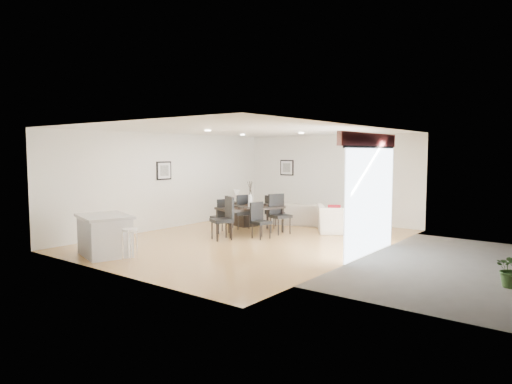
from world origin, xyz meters
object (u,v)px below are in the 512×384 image
Objects in this scene: coffee_table at (243,219)px; side_table at (237,210)px; dining_chair_head at (225,216)px; bar_stool at (130,233)px; dining_chair_wnear at (222,214)px; dining_chair_efar at (279,211)px; dining_chair_foot at (273,210)px; dining_chair_enear at (259,218)px; dining_chair_wfar at (242,210)px; dining_table at (250,209)px; kitchen_island at (105,235)px; sofa at (295,213)px; armchair at (340,219)px.

side_table is at bearing 152.82° from coffee_table.
dining_chair_head reaches higher than bar_stool.
dining_chair_efar is at bearing 142.03° from dining_chair_wnear.
dining_chair_enear is at bearing 128.98° from dining_chair_foot.
dining_chair_enear is (1.22, -0.81, -0.04)m from dining_chair_wfar.
dining_chair_foot is (-0.02, 1.07, -0.12)m from dining_table.
sofa is at bearing 99.13° from kitchen_island.
dining_table is 1.95× the size of dining_chair_wfar.
dining_chair_wfar is (0.00, 0.85, 0.03)m from dining_chair_wnear.
kitchen_island is at bearing -81.26° from dining_table.
dining_chair_wfar is 1.11× the size of coffee_table.
dining_table is 0.76m from dining_chair_efar.
dining_chair_wfar is 1.21m from dining_chair_efar.
armchair is 1.09× the size of dining_chair_efar.
dining_chair_wnear is (-0.68, -2.54, 0.19)m from sofa.
dining_chair_wfar is at bearing -35.70° from coffee_table.
coffee_table is at bearing 33.46° from sofa.
dining_chair_enear is 1.61m from dining_chair_foot.
kitchen_island is at bearing 96.98° from dining_chair_foot.
dining_chair_head is at bearing -45.67° from coffee_table.
bar_stool is (0.66, -3.48, 0.04)m from dining_chair_wnear.
dining_table is at bearing 120.02° from dining_chair_head.
side_table is at bearing -6.57° from dining_chair_foot.
armchair is at bearing 81.57° from dining_chair_head.
dining_chair_enear is at bearing 76.64° from dining_chair_head.
dining_chair_efar is at bearing 94.34° from sofa.
armchair is at bearing -21.18° from dining_chair_enear.
dining_chair_wnear is at bearing 148.99° from dining_chair_efar.
coffee_table is at bearing 109.97° from kitchen_island.
sofa is 2.56m from dining_chair_enear.
armchair is 1.65m from dining_chair_efar.
dining_chair_head is 2.99m from kitchen_island.
sofa is at bearing -179.12° from dining_chair_wfar.
dining_chair_efar reaches higher than bar_stool.
dining_chair_enear is at bearing -23.08° from coffee_table.
side_table is at bearing 153.11° from dining_chair_head.
kitchen_island is 2.21× the size of bar_stool.
dining_chair_wfar is 0.93× the size of dining_chair_efar.
dining_chair_head reaches higher than side_table.
sofa is at bearing 39.92° from dining_chair_efar.
armchair is 0.80× the size of kitchen_island.
sofa is 6.02m from bar_stool.
dining_chair_efar is 4.43m from bar_stool.
dining_chair_foot reaches higher than kitchen_island.
armchair is 3.14m from dining_chair_head.
dining_chair_wfar reaches higher than dining_chair_enear.
dining_chair_head is (-1.85, -2.53, 0.22)m from armchair.
side_table is (-2.68, 2.32, -0.23)m from dining_chair_enear.
dining_chair_head reaches higher than dining_table.
coffee_table is at bearing 145.89° from dining_chair_head.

